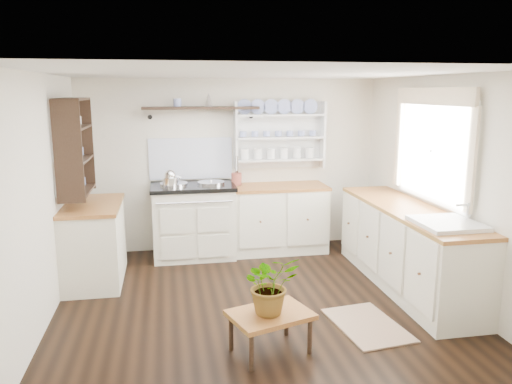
# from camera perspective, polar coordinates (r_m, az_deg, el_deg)

# --- Properties ---
(floor) EXTENTS (4.00, 3.80, 0.01)m
(floor) POSITION_cam_1_polar(r_m,az_deg,el_deg) (5.29, 0.01, -12.31)
(floor) COLOR black
(floor) RESTS_ON ground
(wall_back) EXTENTS (4.00, 0.02, 2.30)m
(wall_back) POSITION_cam_1_polar(r_m,az_deg,el_deg) (6.79, -2.87, 3.12)
(wall_back) COLOR silver
(wall_back) RESTS_ON ground
(wall_right) EXTENTS (0.02, 3.80, 2.30)m
(wall_right) POSITION_cam_1_polar(r_m,az_deg,el_deg) (5.65, 20.40, 0.71)
(wall_right) COLOR silver
(wall_right) RESTS_ON ground
(wall_left) EXTENTS (0.02, 3.80, 2.30)m
(wall_left) POSITION_cam_1_polar(r_m,az_deg,el_deg) (5.00, -23.19, -0.83)
(wall_left) COLOR silver
(wall_left) RESTS_ON ground
(ceiling) EXTENTS (4.00, 3.80, 0.01)m
(ceiling) POSITION_cam_1_polar(r_m,az_deg,el_deg) (4.85, 0.01, 13.43)
(ceiling) COLOR white
(ceiling) RESTS_ON wall_back
(window) EXTENTS (0.08, 1.55, 1.22)m
(window) POSITION_cam_1_polar(r_m,az_deg,el_deg) (5.69, 19.48, 5.07)
(window) COLOR white
(window) RESTS_ON wall_right
(aga_cooker) EXTENTS (1.07, 0.74, 0.99)m
(aga_cooker) POSITION_cam_1_polar(r_m,az_deg,el_deg) (6.55, -7.15, -3.19)
(aga_cooker) COLOR beige
(aga_cooker) RESTS_ON floor
(back_cabinets) EXTENTS (1.27, 0.63, 0.90)m
(back_cabinets) POSITION_cam_1_polar(r_m,az_deg,el_deg) (6.74, 2.59, -2.92)
(back_cabinets) COLOR beige
(back_cabinets) RESTS_ON floor
(right_cabinets) EXTENTS (0.62, 2.43, 0.90)m
(right_cabinets) POSITION_cam_1_polar(r_m,az_deg,el_deg) (5.75, 16.82, -5.97)
(right_cabinets) COLOR beige
(right_cabinets) RESTS_ON floor
(belfast_sink) EXTENTS (0.55, 0.60, 0.45)m
(belfast_sink) POSITION_cam_1_polar(r_m,az_deg,el_deg) (5.03, 20.91, -4.69)
(belfast_sink) COLOR white
(belfast_sink) RESTS_ON right_cabinets
(left_cabinets) EXTENTS (0.62, 1.13, 0.90)m
(left_cabinets) POSITION_cam_1_polar(r_m,az_deg,el_deg) (5.97, -17.98, -5.40)
(left_cabinets) COLOR beige
(left_cabinets) RESTS_ON floor
(plate_rack) EXTENTS (1.20, 0.22, 0.90)m
(plate_rack) POSITION_cam_1_polar(r_m,az_deg,el_deg) (6.83, 2.59, 6.59)
(plate_rack) COLOR white
(plate_rack) RESTS_ON wall_back
(high_shelf) EXTENTS (1.50, 0.29, 0.16)m
(high_shelf) POSITION_cam_1_polar(r_m,az_deg,el_deg) (6.56, -6.30, 9.43)
(high_shelf) COLOR black
(high_shelf) RESTS_ON wall_back
(left_shelving) EXTENTS (0.28, 0.80, 1.05)m
(left_shelving) POSITION_cam_1_polar(r_m,az_deg,el_deg) (5.78, -20.02, 4.98)
(left_shelving) COLOR black
(left_shelving) RESTS_ON wall_left
(kettle) EXTENTS (0.19, 0.19, 0.24)m
(kettle) POSITION_cam_1_polar(r_m,az_deg,el_deg) (6.31, -9.76, 1.39)
(kettle) COLOR silver
(kettle) RESTS_ON aga_cooker
(utensil_crock) EXTENTS (0.14, 0.14, 0.16)m
(utensil_crock) POSITION_cam_1_polar(r_m,az_deg,el_deg) (6.61, -2.25, 1.50)
(utensil_crock) COLOR brown
(utensil_crock) RESTS_ON back_cabinets
(center_table) EXTENTS (0.76, 0.64, 0.35)m
(center_table) POSITION_cam_1_polar(r_m,az_deg,el_deg) (4.23, 1.65, -14.15)
(center_table) COLOR brown
(center_table) RESTS_ON floor
(potted_plant) EXTENTS (0.49, 0.44, 0.50)m
(potted_plant) POSITION_cam_1_polar(r_m,az_deg,el_deg) (4.11, 1.67, -10.45)
(potted_plant) COLOR #3F7233
(potted_plant) RESTS_ON center_table
(floor_rug) EXTENTS (0.65, 0.91, 0.02)m
(floor_rug) POSITION_cam_1_polar(r_m,az_deg,el_deg) (4.89, 12.59, -14.61)
(floor_rug) COLOR #8B6951
(floor_rug) RESTS_ON floor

